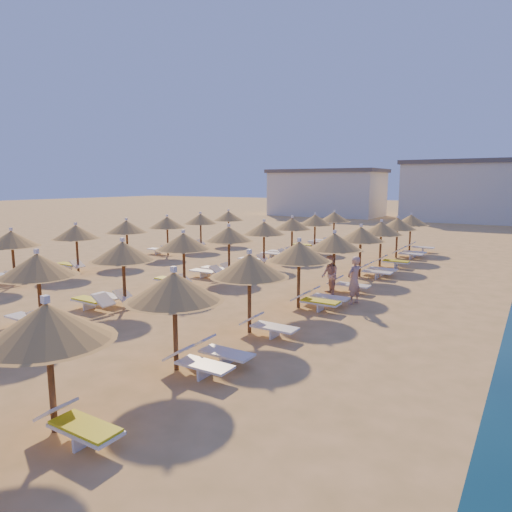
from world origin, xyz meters
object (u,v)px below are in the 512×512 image
Objects in this scene: beachgoer_a at (354,280)px; beachgoer_b at (330,275)px; parasol_row_east at (318,247)px; parasol_row_west at (208,238)px.

beachgoer_b is at bearing -106.99° from beachgoer_a.
parasol_row_east reaches higher than beachgoer_a.
parasol_row_east is 1.51m from beachgoer_b.
beachgoer_a is at bearing -0.69° from parasol_row_west.
beachgoer_b is at bearing 8.10° from parasol_row_west.
parasol_row_east is 1.00× the size of parasol_row_west.
parasol_row_east and parasol_row_west have the same top height.
parasol_row_west is 17.72× the size of beachgoer_a.
parasol_row_east is 20.01× the size of beachgoer_b.
beachgoer_a is 1.13× the size of beachgoer_b.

